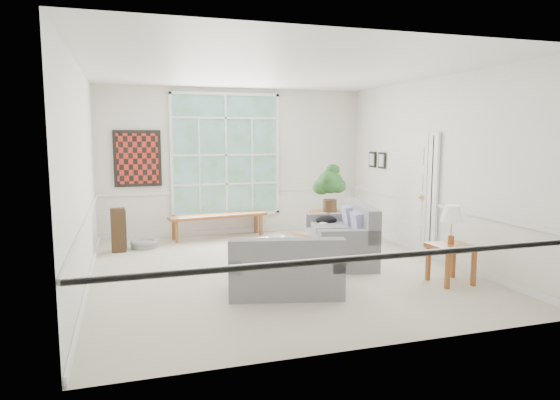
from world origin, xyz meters
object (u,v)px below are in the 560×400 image
object	(u,v)px
loveseat_right	(339,232)
coffee_table	(278,253)
end_table	(326,226)
side_table	(451,264)
loveseat_front	(285,264)

from	to	relation	value
loveseat_right	coffee_table	size ratio (longest dim) A/B	1.50
end_table	side_table	distance (m)	3.13
end_table	side_table	xyz separation A→B (m)	(0.60, -3.08, -0.02)
loveseat_right	loveseat_front	bearing A→B (deg)	-122.42
coffee_table	end_table	size ratio (longest dim) A/B	2.00
end_table	loveseat_front	bearing A→B (deg)	-121.69
end_table	coffee_table	bearing A→B (deg)	-133.61
loveseat_right	side_table	size ratio (longest dim) A/B	3.19
loveseat_front	side_table	world-z (taller)	loveseat_front
loveseat_right	end_table	distance (m)	1.49
side_table	coffee_table	bearing A→B (deg)	142.87
side_table	end_table	bearing A→B (deg)	101.00
loveseat_right	loveseat_front	distance (m)	1.98
end_table	loveseat_right	bearing A→B (deg)	-104.23
end_table	side_table	bearing A→B (deg)	-79.00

